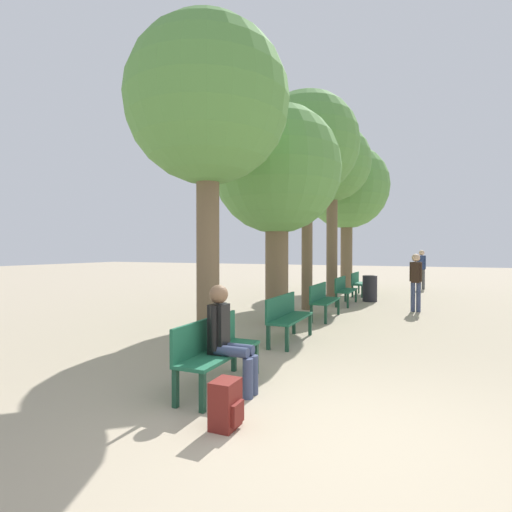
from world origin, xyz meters
The scene contains 16 objects.
ground_plane centered at (0.00, 0.00, 0.00)m, with size 80.00×80.00×0.00m, color tan.
bench_row_0 centered at (-1.71, 0.74, 0.51)m, with size 0.43×1.51×0.86m.
bench_row_1 centered at (-1.71, 3.47, 0.51)m, with size 0.43×1.51×0.86m.
bench_row_2 centered at (-1.71, 6.20, 0.51)m, with size 0.43×1.51×0.86m.
bench_row_3 centered at (-1.71, 8.94, 0.51)m, with size 0.43×1.51×0.86m.
bench_row_4 centered at (-1.71, 11.67, 0.51)m, with size 0.43×1.51×0.86m.
tree_row_0 centered at (-2.48, 1.90, 3.99)m, with size 2.58×2.58×5.34m.
tree_row_1 centered at (-2.48, 5.01, 3.50)m, with size 2.94×2.94×5.04m.
tree_row_2 centered at (-2.48, 7.48, 4.71)m, with size 2.97×2.97×6.23m.
tree_row_3 centered at (-2.48, 10.68, 4.77)m, with size 2.76×2.76×6.23m.
tree_row_4 centered at (-2.48, 13.44, 4.34)m, with size 3.53×3.53×6.15m.
person_seated centered at (-1.49, 0.66, 0.69)m, with size 0.60×0.34×1.30m.
backpack centered at (-1.06, -0.20, 0.23)m, with size 0.27×0.30×0.46m.
pedestrian_near centered at (0.43, 15.14, 0.97)m, with size 0.34×0.30×1.70m.
pedestrian_mid centered at (0.40, 8.28, 0.92)m, with size 0.32×0.22×1.61m.
trash_bin centered at (-1.07, 10.05, 0.43)m, with size 0.47×0.47×0.85m.
Camera 1 is at (0.73, -3.59, 1.72)m, focal length 28.00 mm.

